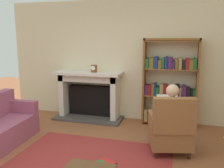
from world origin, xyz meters
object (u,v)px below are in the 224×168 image
(fireplace, at_px, (90,93))
(mantel_clock, at_px, (94,69))
(armchair_reading, at_px, (171,129))
(bookshelf, at_px, (170,85))
(seated_reader, at_px, (170,115))

(fireplace, relative_size, mantel_clock, 9.72)
(mantel_clock, relative_size, armchair_reading, 0.17)
(fireplace, distance_m, mantel_clock, 0.63)
(fireplace, xyz_separation_m, bookshelf, (1.80, 0.03, 0.29))
(bookshelf, relative_size, seated_reader, 1.62)
(seated_reader, bearing_deg, bookshelf, -101.41)
(mantel_clock, height_order, seated_reader, mantel_clock)
(armchair_reading, relative_size, seated_reader, 0.85)
(mantel_clock, xyz_separation_m, bookshelf, (1.65, 0.14, -0.31))
(bookshelf, distance_m, seated_reader, 1.30)
(mantel_clock, relative_size, seated_reader, 0.14)
(fireplace, bearing_deg, bookshelf, 1.05)
(mantel_clock, distance_m, bookshelf, 1.69)
(bookshelf, distance_m, armchair_reading, 1.46)
(bookshelf, xyz_separation_m, armchair_reading, (0.10, -1.38, -0.45))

